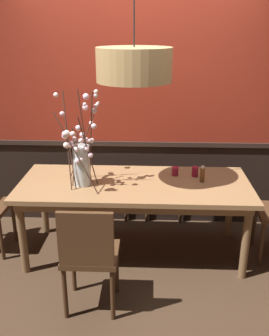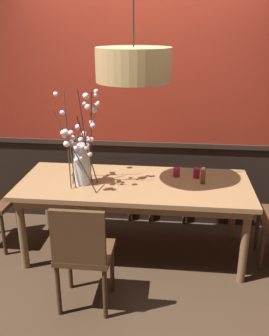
# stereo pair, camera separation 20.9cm
# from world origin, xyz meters

# --- Properties ---
(ground_plane) EXTENTS (24.00, 24.00, 0.00)m
(ground_plane) POSITION_xyz_m (0.00, 0.00, 0.00)
(ground_plane) COLOR #422D1E
(back_wall) EXTENTS (4.62, 0.14, 2.63)m
(back_wall) POSITION_xyz_m (0.00, 0.73, 1.31)
(back_wall) COLOR black
(back_wall) RESTS_ON ground
(dining_table) EXTENTS (2.14, 0.89, 0.75)m
(dining_table) POSITION_xyz_m (0.00, 0.00, 0.67)
(dining_table) COLOR #997047
(dining_table) RESTS_ON ground
(chair_near_side_left) EXTENTS (0.42, 0.38, 0.91)m
(chair_near_side_left) POSITION_xyz_m (-0.30, -0.83, 0.52)
(chair_near_side_left) COLOR #4C301C
(chair_near_side_left) RESTS_ON ground
(chair_far_side_left) EXTENTS (0.47, 0.41, 0.89)m
(chair_far_side_left) POSITION_xyz_m (-0.30, 0.88, 0.50)
(chair_far_side_left) COLOR #4C301C
(chair_far_side_left) RESTS_ON ground
(chair_far_side_right) EXTENTS (0.45, 0.40, 0.91)m
(chair_far_side_right) POSITION_xyz_m (0.31, 0.87, 0.51)
(chair_far_side_right) COLOR #4C301C
(chair_far_side_right) RESTS_ON ground
(vase_with_blossoms) EXTENTS (0.37, 0.60, 0.88)m
(vase_with_blossoms) POSITION_xyz_m (-0.47, -0.08, 1.01)
(vase_with_blossoms) COLOR silver
(vase_with_blossoms) RESTS_ON dining_table
(candle_holder_nearer_center) EXTENTS (0.07, 0.07, 0.09)m
(candle_holder_nearer_center) POSITION_xyz_m (0.38, 0.20, 0.79)
(candle_holder_nearer_center) COLOR maroon
(candle_holder_nearer_center) RESTS_ON dining_table
(candle_holder_nearer_edge) EXTENTS (0.07, 0.07, 0.10)m
(candle_holder_nearer_edge) POSITION_xyz_m (0.57, 0.18, 0.80)
(candle_holder_nearer_edge) COLOR maroon
(candle_holder_nearer_edge) RESTS_ON dining_table
(condiment_bottle) EXTENTS (0.04, 0.04, 0.16)m
(condiment_bottle) POSITION_xyz_m (0.63, 0.04, 0.82)
(condiment_bottle) COLOR brown
(condiment_bottle) RESTS_ON dining_table
(pendant_lamp) EXTENTS (0.62, 0.62, 0.95)m
(pendant_lamp) POSITION_xyz_m (-0.00, -0.07, 1.82)
(pendant_lamp) COLOR tan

